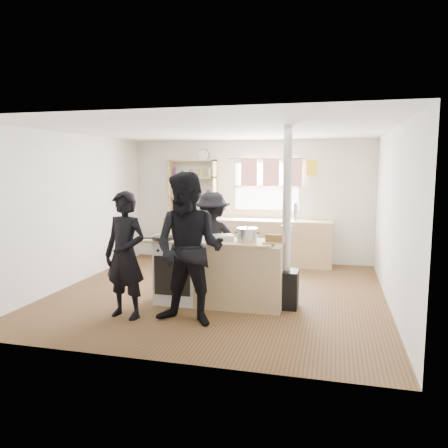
{
  "coord_description": "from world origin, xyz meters",
  "views": [
    {
      "loc": [
        1.7,
        -6.41,
        1.95
      ],
      "look_at": [
        0.1,
        -0.1,
        1.1
      ],
      "focal_mm": 35.0,
      "sensor_mm": 36.0,
      "label": 1
    }
  ],
  "objects": [
    {
      "name": "stockpot_counter",
      "position": [
        0.55,
        -0.57,
        1.03
      ],
      "size": [
        0.29,
        0.29,
        0.21
      ],
      "color": "silver",
      "rests_on": "cooking_island"
    },
    {
      "name": "stockpot_stove",
      "position": [
        -0.34,
        -0.34,
        1.0
      ],
      "size": [
        0.2,
        0.2,
        0.17
      ],
      "color": "silver",
      "rests_on": "cooking_island"
    },
    {
      "name": "shelving_unit",
      "position": [
        -1.2,
        2.34,
        1.51
      ],
      "size": [
        1.0,
        0.28,
        1.2
      ],
      "color": "tan",
      "rests_on": "back_counter"
    },
    {
      "name": "thermos",
      "position": [
        0.96,
        2.22,
        1.06
      ],
      "size": [
        0.1,
        0.1,
        0.33
      ],
      "primitive_type": "cylinder",
      "color": "silver",
      "rests_on": "back_counter"
    },
    {
      "name": "flue_heater",
      "position": [
        1.08,
        -0.46,
        0.65
      ],
      "size": [
        0.35,
        0.35,
        2.5
      ],
      "color": "black",
      "rests_on": "ground"
    },
    {
      "name": "person_near_left",
      "position": [
        -0.89,
        -1.37,
        0.82
      ],
      "size": [
        0.67,
        0.5,
        1.65
      ],
      "primitive_type": "imported",
      "rotation": [
        0.0,
        0.0,
        -0.19
      ],
      "color": "black",
      "rests_on": "ground"
    },
    {
      "name": "ground",
      "position": [
        0.0,
        0.0,
        -0.01
      ],
      "size": [
        5.0,
        5.0,
        0.01
      ],
      "primitive_type": "cube",
      "color": "brown",
      "rests_on": "ground"
    },
    {
      "name": "bread_board",
      "position": [
        0.93,
        -0.61,
        0.98
      ],
      "size": [
        0.3,
        0.22,
        0.12
      ],
      "color": "tan",
      "rests_on": "cooking_island"
    },
    {
      "name": "person_near_right",
      "position": [
        -0.01,
        -1.4,
        0.95
      ],
      "size": [
        0.98,
        0.8,
        1.89
      ],
      "primitive_type": "imported",
      "rotation": [
        0.0,
        0.0,
        -0.1
      ],
      "color": "black",
      "rests_on": "ground"
    },
    {
      "name": "person_far",
      "position": [
        -0.18,
        0.27,
        0.78
      ],
      "size": [
        1.13,
        0.85,
        1.56
      ],
      "primitive_type": "imported",
      "rotation": [
        0.0,
        0.0,
        3.45
      ],
      "color": "black",
      "rests_on": "ground"
    },
    {
      "name": "back_counter",
      "position": [
        0.0,
        2.22,
        0.45
      ],
      "size": [
        3.4,
        0.55,
        0.9
      ],
      "primitive_type": "cube",
      "color": "tan",
      "rests_on": "ground"
    },
    {
      "name": "skillet_greens",
      "position": [
        -0.63,
        -0.72,
        0.96
      ],
      "size": [
        0.37,
        0.37,
        0.05
      ],
      "color": "black",
      "rests_on": "cooking_island"
    },
    {
      "name": "cooking_island",
      "position": [
        0.14,
        -0.55,
        0.47
      ],
      "size": [
        1.97,
        0.64,
        0.93
      ],
      "color": "white",
      "rests_on": "ground"
    },
    {
      "name": "roast_tray",
      "position": [
        0.17,
        -0.55,
        0.97
      ],
      "size": [
        0.41,
        0.36,
        0.08
      ],
      "color": "silver",
      "rests_on": "cooking_island"
    }
  ]
}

